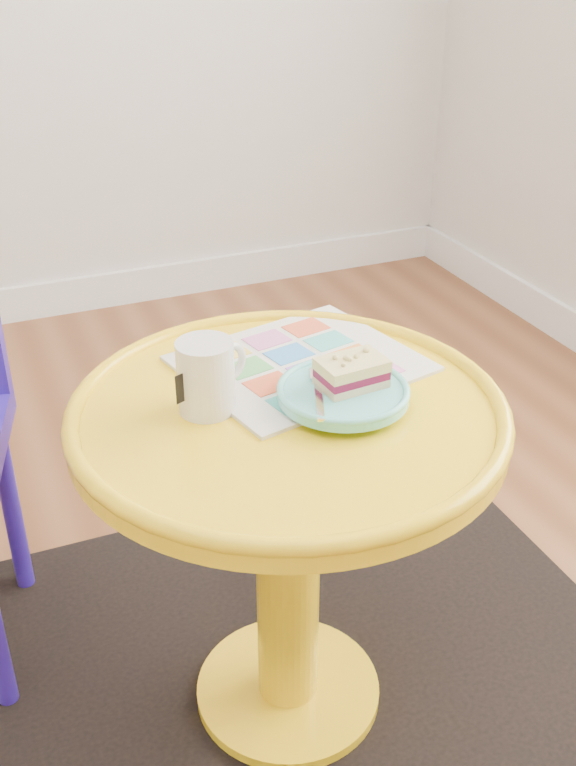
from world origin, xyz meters
name	(u,v)px	position (x,y,z in m)	size (l,w,h in m)	color
rug	(288,694)	(0.64, 0.21, 0.00)	(1.30, 1.10, 0.01)	black
side_table	(288,501)	(0.64, 0.21, 0.43)	(0.63, 0.63, 0.60)	yellow
newspaper	(300,363)	(0.71, 0.32, 0.60)	(0.34, 0.29, 0.01)	silver
mug	(207,374)	(0.53, 0.25, 0.65)	(0.11, 0.08, 0.11)	silver
plate	(343,394)	(0.71, 0.18, 0.61)	(0.19, 0.19, 0.02)	#60CBC5
cake_slice	(352,373)	(0.73, 0.19, 0.64)	(0.10, 0.07, 0.04)	#D3BC8C
fork	(318,392)	(0.68, 0.18, 0.62)	(0.07, 0.14, 0.00)	silver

